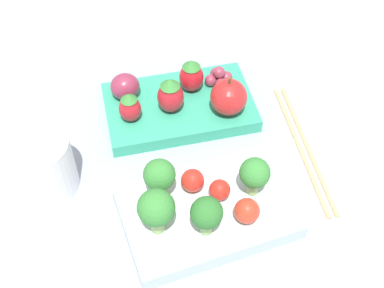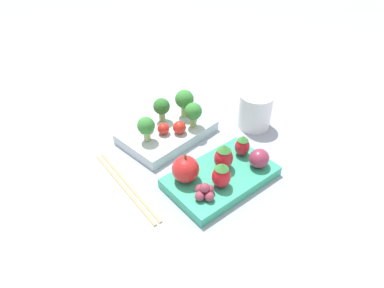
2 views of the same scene
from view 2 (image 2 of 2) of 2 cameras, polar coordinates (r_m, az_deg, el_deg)
name	(u,v)px [view 2 (image 2 of 2)]	position (r m, az deg, el deg)	size (l,w,h in m)	color
ground_plane	(193,157)	(0.67, 0.09, -2.22)	(4.00, 4.00, 0.00)	#939EB2
bento_box_savoury	(167,132)	(0.71, -4.13, 1.96)	(0.19, 0.13, 0.02)	silver
bento_box_fruit	(221,177)	(0.61, 4.84, -5.52)	(0.20, 0.13, 0.02)	#33A87F
broccoli_floret_0	(193,112)	(0.69, 0.21, 5.34)	(0.04, 0.04, 0.05)	#93B770
broccoli_floret_1	(162,107)	(0.71, -5.09, 6.13)	(0.03, 0.03, 0.05)	#93B770
broccoli_floret_2	(184,100)	(0.72, -1.27, 7.33)	(0.04, 0.04, 0.06)	#93B770
broccoli_floret_3	(146,126)	(0.66, -7.66, 2.92)	(0.03, 0.03, 0.05)	#93B770
cherry_tomato_0	(163,129)	(0.68, -4.79, 2.55)	(0.02, 0.02, 0.02)	red
cherry_tomato_1	(145,124)	(0.70, -7.81, 3.32)	(0.03, 0.03, 0.03)	red
cherry_tomato_2	(179,127)	(0.68, -2.11, 2.78)	(0.03, 0.03, 0.03)	red
apple	(186,169)	(0.58, -1.08, -4.22)	(0.05, 0.05, 0.05)	red
strawberry_0	(242,146)	(0.64, 8.38, -0.28)	(0.03, 0.03, 0.04)	red
strawberry_1	(221,175)	(0.57, 4.91, -5.20)	(0.03, 0.03, 0.05)	red
strawberry_2	(224,157)	(0.60, 5.29, -2.17)	(0.03, 0.03, 0.05)	red
plum	(259,158)	(0.62, 11.12, -2.37)	(0.04, 0.03, 0.03)	#892D47
grape_cluster	(205,192)	(0.56, 2.12, -7.97)	(0.04, 0.04, 0.03)	#93384C
drinking_cup	(255,111)	(0.74, 10.47, 5.45)	(0.07, 0.07, 0.08)	white
chopsticks_pair	(126,185)	(0.62, -10.98, -6.75)	(0.03, 0.21, 0.01)	tan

